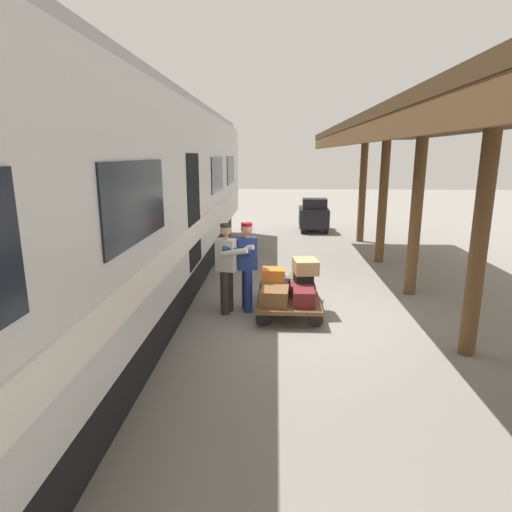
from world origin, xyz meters
TOP-DOWN VIEW (x-y plane):
  - ground_plane at (0.00, 0.00)m, footprint 60.00×60.00m
  - platform_canopy at (-1.99, 0.00)m, footprint 3.20×15.18m
  - train_car at (3.80, 0.00)m, footprint 3.02×17.86m
  - luggage_cart at (0.59, -0.25)m, footprint 1.18×1.91m
  - suitcase_maroon_trunk at (0.34, 0.28)m, footprint 0.37×0.62m
  - suitcase_brown_leather at (0.85, 0.28)m, footprint 0.53×0.67m
  - suitcase_burgundy_valise at (0.34, -0.25)m, footprint 0.47×0.47m
  - suitcase_slate_roller at (0.85, -0.25)m, footprint 0.57×0.63m
  - suitcase_navy_fabric at (0.85, -0.77)m, footprint 0.47×0.50m
  - suitcase_olive_duffel at (0.34, -0.77)m, footprint 0.54×0.70m
  - suitcase_black_hardshell at (0.32, -0.24)m, footprint 0.36×0.54m
  - suitcase_orange_carryall at (0.88, -0.21)m, footprint 0.44×0.40m
  - suitcase_tan_vintage at (0.28, -0.22)m, footprint 0.49×0.59m
  - porter_in_overalls at (1.40, -0.26)m, footprint 0.73×0.55m
  - porter_by_door at (1.73, -0.12)m, footprint 0.73×0.56m
  - baggage_tug at (-0.61, -9.14)m, footprint 1.14×1.73m

SIDE VIEW (x-z plane):
  - ground_plane at x=0.00m, z-range 0.00..0.00m
  - luggage_cart at x=0.59m, z-range 0.12..0.46m
  - suitcase_navy_fabric at x=0.85m, z-range 0.34..0.50m
  - suitcase_burgundy_valise at x=0.34m, z-range 0.34..0.56m
  - suitcase_olive_duffel at x=0.34m, z-range 0.34..0.57m
  - suitcase_slate_roller at x=0.85m, z-range 0.34..0.61m
  - suitcase_maroon_trunk at x=0.34m, z-range 0.34..0.62m
  - suitcase_brown_leather at x=0.85m, z-range 0.34..0.62m
  - baggage_tug at x=-0.61m, z-range -0.02..1.28m
  - suitcase_black_hardshell at x=0.32m, z-range 0.56..0.77m
  - suitcase_orange_carryall at x=0.88m, z-range 0.61..0.85m
  - suitcase_tan_vintage at x=0.28m, z-range 0.77..1.03m
  - porter_in_overalls at x=1.40m, z-range 0.07..1.78m
  - porter_by_door at x=1.73m, z-range 0.07..1.78m
  - train_car at x=3.80m, z-range 0.06..4.06m
  - platform_canopy at x=-1.99m, z-range 1.47..5.03m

